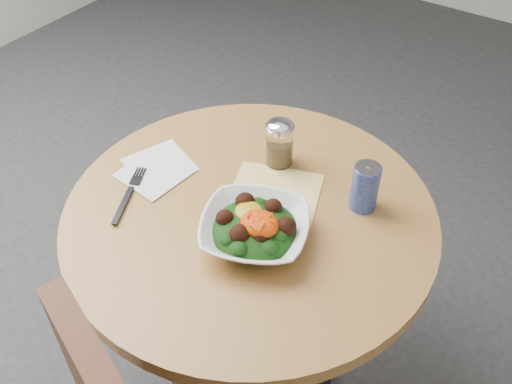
# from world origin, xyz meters

# --- Properties ---
(ground) EXTENTS (6.00, 6.00, 0.00)m
(ground) POSITION_xyz_m (0.00, 0.00, 0.00)
(ground) COLOR #2C2C2F
(ground) RESTS_ON ground
(table) EXTENTS (0.90, 0.90, 0.75)m
(table) POSITION_xyz_m (0.00, 0.00, 0.55)
(table) COLOR black
(table) RESTS_ON ground
(cloth_napkin) EXTENTS (0.27, 0.26, 0.00)m
(cloth_napkin) POSITION_xyz_m (0.02, 0.08, 0.75)
(cloth_napkin) COLOR #DDA50B
(cloth_napkin) RESTS_ON table
(paper_napkins) EXTENTS (0.20, 0.22, 0.00)m
(paper_napkins) POSITION_xyz_m (-0.28, -0.01, 0.75)
(paper_napkins) COLOR white
(paper_napkins) RESTS_ON table
(salad_bowl) EXTENTS (0.32, 0.32, 0.09)m
(salad_bowl) POSITION_xyz_m (0.06, -0.07, 0.78)
(salad_bowl) COLOR white
(salad_bowl) RESTS_ON table
(fork) EXTENTS (0.10, 0.20, 0.00)m
(fork) POSITION_xyz_m (-0.28, -0.12, 0.76)
(fork) COLOR black
(fork) RESTS_ON table
(spice_shaker) EXTENTS (0.07, 0.07, 0.13)m
(spice_shaker) POSITION_xyz_m (-0.04, 0.19, 0.82)
(spice_shaker) COLOR silver
(spice_shaker) RESTS_ON table
(beverage_can) EXTENTS (0.07, 0.07, 0.13)m
(beverage_can) POSITION_xyz_m (0.22, 0.16, 0.81)
(beverage_can) COLOR navy
(beverage_can) RESTS_ON table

